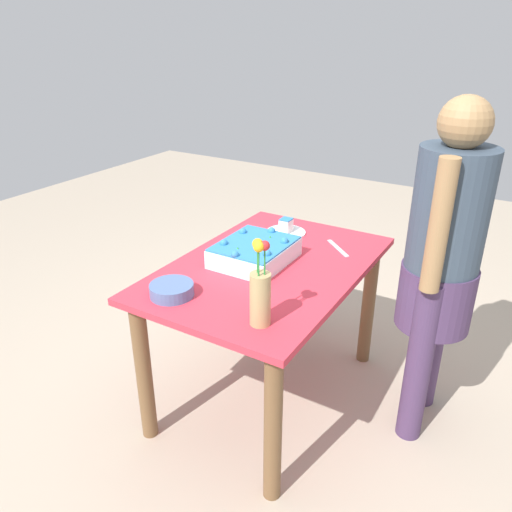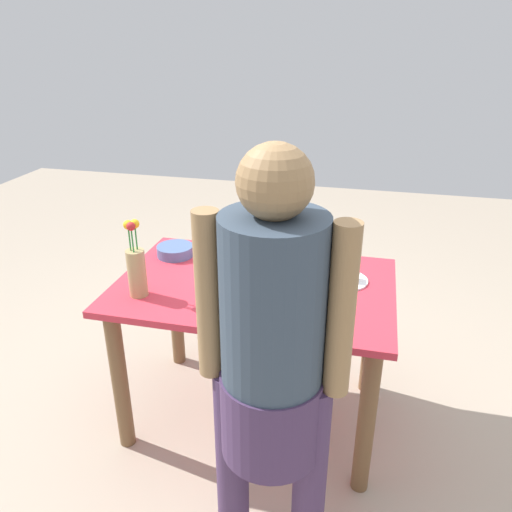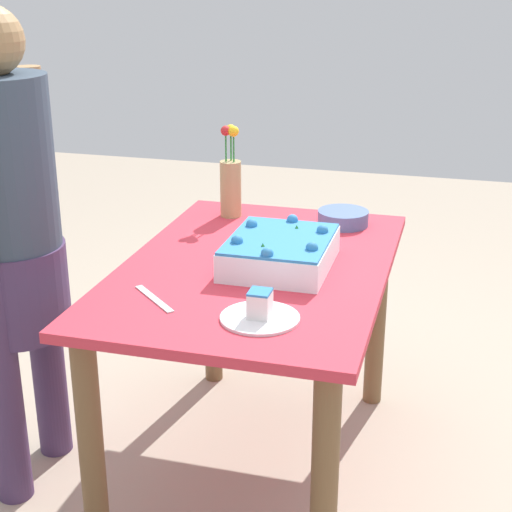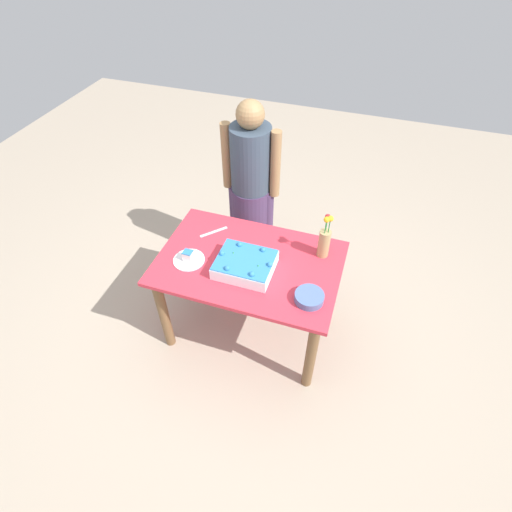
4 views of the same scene
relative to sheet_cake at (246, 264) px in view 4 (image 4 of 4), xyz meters
name	(u,v)px [view 4 (image 4 of 4)]	position (x,y,z in m)	size (l,w,h in m)	color
ground_plane	(250,326)	(0.00, 0.07, -0.77)	(8.00, 8.00, 0.00)	tan
dining_table	(249,275)	(0.00, 0.07, -0.18)	(1.20, 0.79, 0.73)	#D03142
sheet_cake	(246,264)	(0.00, 0.00, 0.00)	(0.36, 0.30, 0.11)	white
serving_plate_with_slice	(189,258)	(-0.38, -0.04, -0.03)	(0.21, 0.21, 0.08)	white
cake_knife	(214,232)	(-0.34, 0.27, -0.05)	(0.21, 0.02, 0.00)	silver
flower_vase	(324,241)	(0.44, 0.29, 0.08)	(0.08, 0.08, 0.33)	tan
fruit_bowl	(309,297)	(0.44, -0.12, -0.02)	(0.18, 0.18, 0.05)	#506A9E
person_standing	(251,182)	(-0.23, 0.77, 0.08)	(0.45, 0.31, 1.49)	#473155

